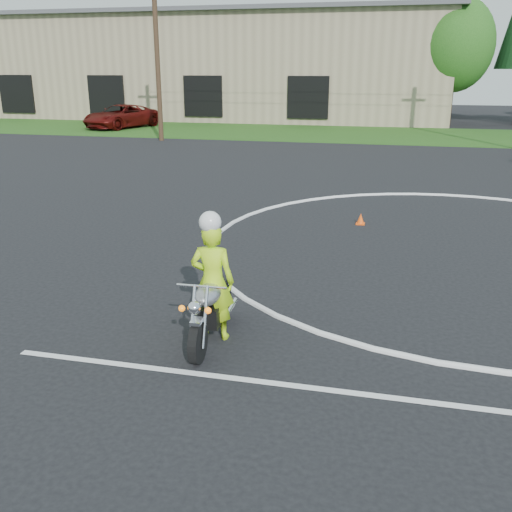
# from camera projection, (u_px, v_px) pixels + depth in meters

# --- Properties ---
(ground) EXTENTS (120.00, 120.00, 0.00)m
(ground) POSITION_uv_depth(u_px,v_px,m) (479.00, 295.00, 10.74)
(ground) COLOR black
(ground) RESTS_ON ground
(grass_strip) EXTENTS (120.00, 10.00, 0.02)m
(grass_strip) POSITION_uv_depth(u_px,v_px,m) (422.00, 136.00, 35.68)
(grass_strip) COLOR #1E4714
(grass_strip) RESTS_ON ground
(primary_motorcycle) EXTENTS (0.74, 2.12, 1.11)m
(primary_motorcycle) POSITION_uv_depth(u_px,v_px,m) (211.00, 309.00, 8.79)
(primary_motorcycle) COLOR black
(primary_motorcycle) RESTS_ON ground
(rider_primary_grp) EXTENTS (0.70, 0.47, 2.07)m
(rider_primary_grp) POSITION_uv_depth(u_px,v_px,m) (212.00, 278.00, 8.77)
(rider_primary_grp) COLOR #B8ED19
(rider_primary_grp) RESTS_ON ground
(pickup_grp) EXTENTS (4.29, 6.29, 1.60)m
(pickup_grp) POSITION_uv_depth(u_px,v_px,m) (121.00, 116.00, 40.05)
(pickup_grp) COLOR #4E0A08
(pickup_grp) RESTS_ON ground
(warehouse) EXTENTS (41.00, 17.00, 8.30)m
(warehouse) POSITION_uv_depth(u_px,v_px,m) (210.00, 66.00, 50.30)
(warehouse) COLOR tan
(warehouse) RESTS_ON ground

